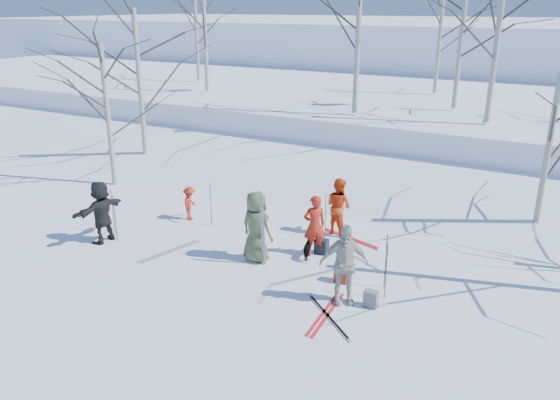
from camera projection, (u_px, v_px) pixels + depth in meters
The scene contains 35 objects.
ground at pixel (251, 266), 13.78m from camera, with size 120.00×120.00×0.00m, color white.
snow_ramp at pixel (355, 185), 19.47m from camera, with size 70.00×9.50×1.40m, color white.
snow_plateau at pixel (431, 115), 27.40m from camera, with size 70.00×18.00×2.20m, color white.
far_hill at pixel (499, 60), 44.31m from camera, with size 90.00×30.00×6.00m, color white.
skier_olive_center at pixel (256, 227), 13.79m from camera, with size 0.91×0.59×1.86m, color #454E2F.
skier_red_north at pixel (314, 225), 14.14m from camera, with size 0.60×0.39×1.65m, color #A91F0F.
skier_redor_behind at pixel (338, 206), 15.47m from camera, with size 0.81×0.63×1.66m, color red.
skier_red_seated at pixel (190, 203), 16.58m from camera, with size 0.68×0.39×1.05m, color #A91F0F.
skier_cream_east at pixel (344, 264), 11.80m from camera, with size 1.08×0.45×1.85m, color beige.
skier_grey_west at pixel (101, 212), 14.92m from camera, with size 1.63×0.52×1.76m, color black.
dog at pixel (309, 249), 14.12m from camera, with size 0.28×0.62×0.52m, color black.
upright_ski_left at pixel (262, 231), 13.48m from camera, with size 0.07×0.02×1.90m, color silver.
upright_ski_right at pixel (263, 231), 13.45m from camera, with size 0.07×0.02×1.90m, color silver.
ski_pair_a at pixel (170, 251), 14.56m from camera, with size 0.67×1.89×0.02m, color silver, non-canonical shape.
ski_pair_b at pixel (351, 239), 15.36m from camera, with size 1.88×0.74×0.02m, color red, non-canonical shape.
ski_pair_c at pixel (328, 317), 11.52m from camera, with size 1.59×1.37×0.02m, color silver, non-canonical shape.
ski_pair_d at pixel (326, 314), 11.62m from camera, with size 0.34×1.91×0.02m, color red, non-canonical shape.
ski_pole_a at pixel (386, 271), 12.05m from camera, with size 0.02×0.02×1.34m, color black.
ski_pole_b at pixel (386, 261), 12.50m from camera, with size 0.02×0.02×1.34m, color black.
ski_pole_c at pixel (113, 211), 15.54m from camera, with size 0.02×0.02×1.34m, color black.
ski_pole_d at pixel (211, 204), 16.07m from camera, with size 0.02×0.02×1.34m, color black.
ski_pole_e at pixel (325, 216), 15.22m from camera, with size 0.02×0.02×1.34m, color black.
ski_pole_f at pixel (115, 218), 15.04m from camera, with size 0.02×0.02×1.34m, color black.
backpack_red at pixel (342, 274), 12.92m from camera, with size 0.32×0.22×0.42m, color maroon.
backpack_grey at pixel (371, 299), 11.86m from camera, with size 0.30×0.20×0.38m, color slate.
backpack_dark at pixel (322, 246), 14.42m from camera, with size 0.34×0.24×0.40m, color black.
birch_plateau_a at pixel (205, 26), 26.01m from camera, with size 4.87×4.87×6.11m, color silver, non-canonical shape.
birch_plateau_b at pixel (462, 34), 21.43m from camera, with size 4.69×4.69×5.84m, color silver, non-canonical shape.
birch_plateau_c at pixel (498, 31), 18.77m from camera, with size 5.04×5.04×6.34m, color silver, non-canonical shape.
birch_plateau_d at pixel (196, 29), 29.94m from camera, with size 4.44×4.44×5.49m, color silver, non-canonical shape.
birch_plateau_e at pixel (359, 25), 20.42m from camera, with size 5.23×5.23×6.61m, color silver, non-canonical shape.
birch_plateau_f at pixel (440, 36), 25.56m from camera, with size 4.32×4.32×5.31m, color silver, non-canonical shape.
birch_edge_a at pixel (108, 116), 19.16m from camera, with size 4.15×4.15×5.08m, color silver, non-canonical shape.
birch_edge_d at pixel (140, 90), 21.45m from camera, with size 4.88×4.88×6.12m, color silver, non-canonical shape.
birch_edge_e at pixel (547, 158), 14.78m from camera, with size 3.84×3.84×4.62m, color silver, non-canonical shape.
Camera 1 is at (6.70, -10.46, 6.22)m, focal length 35.00 mm.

